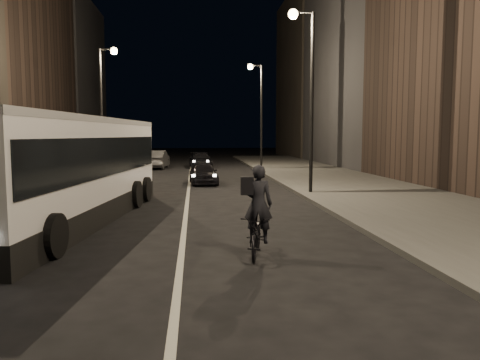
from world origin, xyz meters
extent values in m
plane|color=black|center=(0.00, 0.00, 0.00)|extent=(180.00, 180.00, 0.00)
cube|color=#3A3B38|center=(8.50, 14.00, 0.08)|extent=(7.00, 70.00, 0.16)
cube|color=#3A3B38|center=(-8.50, 14.00, 0.08)|extent=(7.00, 70.00, 0.16)
cube|color=black|center=(16.00, 27.50, 10.50)|extent=(8.00, 61.00, 21.00)
cylinder|color=black|center=(5.60, 12.00, 4.16)|extent=(0.16, 0.16, 8.00)
cube|color=black|center=(5.15, 12.00, 8.16)|extent=(0.90, 0.08, 0.08)
sphere|color=#FFD18C|center=(4.70, 12.00, 8.06)|extent=(0.44, 0.44, 0.44)
cylinder|color=black|center=(5.60, 28.00, 4.16)|extent=(0.16, 0.16, 8.00)
cube|color=black|center=(5.15, 28.00, 8.16)|extent=(0.90, 0.08, 0.08)
sphere|color=#FFD18C|center=(4.70, 28.00, 8.06)|extent=(0.44, 0.44, 0.44)
cylinder|color=black|center=(-5.60, 22.00, 4.16)|extent=(0.16, 0.16, 8.00)
cube|color=black|center=(-5.15, 22.00, 8.16)|extent=(0.90, 0.08, 0.08)
sphere|color=#FFD18C|center=(-4.70, 22.00, 8.06)|extent=(0.44, 0.44, 0.44)
cube|color=white|center=(-3.60, 6.23, 1.63)|extent=(4.07, 12.48, 3.27)
cube|color=black|center=(-3.60, 6.23, 2.09)|extent=(4.10, 12.08, 1.17)
cube|color=white|center=(-3.60, 6.23, 3.22)|extent=(4.09, 12.48, 0.18)
cylinder|color=black|center=(-2.87, 1.81, 0.51)|extent=(0.48, 1.06, 1.02)
cylinder|color=black|center=(-4.38, 10.24, 0.51)|extent=(0.48, 1.06, 1.02)
cylinder|color=black|center=(-1.85, 9.92, 0.51)|extent=(0.48, 1.06, 1.02)
imported|color=black|center=(1.72, 1.55, 0.48)|extent=(1.00, 1.92, 0.96)
imported|color=black|center=(1.72, 1.35, 1.23)|extent=(0.71, 0.54, 1.75)
imported|color=black|center=(0.80, 17.49, 0.62)|extent=(1.72, 3.71, 1.23)
imported|color=#343537|center=(-2.80, 29.99, 0.75)|extent=(1.93, 4.65, 1.49)
imported|color=black|center=(0.80, 30.78, 0.65)|extent=(2.04, 4.54, 1.29)
camera|label=1|loc=(0.33, -8.85, 2.76)|focal=35.00mm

